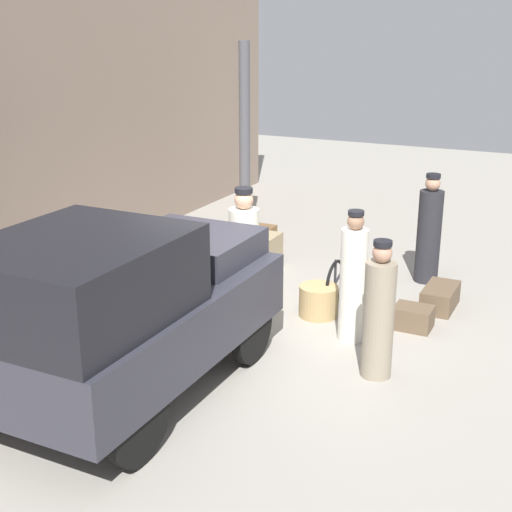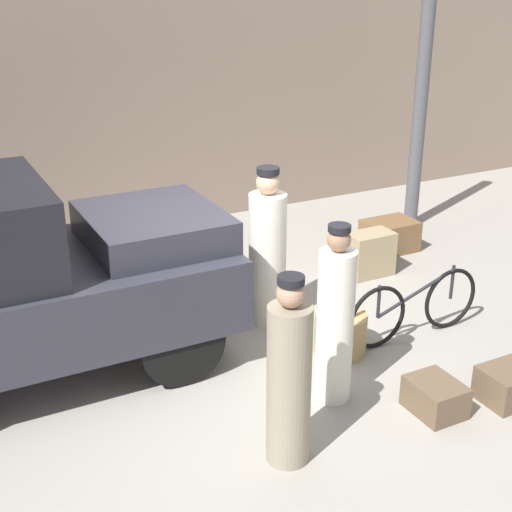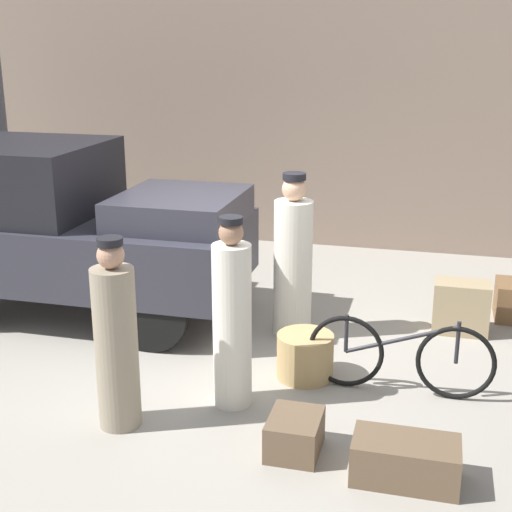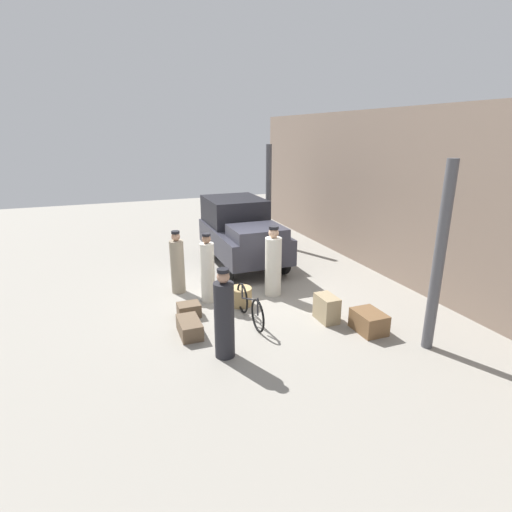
% 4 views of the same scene
% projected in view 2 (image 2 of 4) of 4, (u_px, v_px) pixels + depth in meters
% --- Properties ---
extents(ground_plane, '(30.00, 30.00, 0.00)m').
position_uv_depth(ground_plane, '(248.00, 352.00, 7.27)').
color(ground_plane, gray).
extents(station_building_facade, '(16.00, 0.15, 4.50)m').
position_uv_depth(station_building_facade, '(113.00, 76.00, 9.76)').
color(station_building_facade, gray).
rests_on(station_building_facade, ground).
extents(canopy_pillar_right, '(0.20, 0.20, 3.49)m').
position_uv_depth(canopy_pillar_right, '(420.00, 110.00, 10.13)').
color(canopy_pillar_right, '#4C4C51').
rests_on(canopy_pillar_right, ground).
extents(truck, '(3.63, 1.82, 1.93)m').
position_uv_depth(truck, '(12.00, 276.00, 6.46)').
color(truck, black).
rests_on(truck, ground).
extents(bicycle, '(1.65, 0.04, 0.73)m').
position_uv_depth(bicycle, '(415.00, 307.00, 7.44)').
color(bicycle, black).
rests_on(bicycle, ground).
extents(wicker_basket, '(0.53, 0.53, 0.42)m').
position_uv_depth(wicker_basket, '(340.00, 333.00, 7.20)').
color(wicker_basket, tan).
rests_on(wicker_basket, ground).
extents(porter_carrying_trunk, '(0.33, 0.33, 1.67)m').
position_uv_depth(porter_carrying_trunk, '(335.00, 321.00, 6.24)').
color(porter_carrying_trunk, silver).
rests_on(porter_carrying_trunk, ground).
extents(porter_standing_middle, '(0.40, 0.40, 1.75)m').
position_uv_depth(porter_standing_middle, '(267.00, 254.00, 7.63)').
color(porter_standing_middle, silver).
rests_on(porter_standing_middle, ground).
extents(porter_with_bicycle, '(0.35, 0.35, 1.59)m').
position_uv_depth(porter_with_bicycle, '(289.00, 379.00, 5.44)').
color(porter_with_bicycle, gray).
rests_on(porter_with_bicycle, ground).
extents(trunk_wicker_pale, '(0.58, 0.36, 0.56)m').
position_uv_depth(trunk_wicker_pale, '(370.00, 254.00, 8.98)').
color(trunk_wicker_pale, '#9E8966').
rests_on(trunk_wicker_pale, ground).
extents(trunk_umber_medium, '(0.70, 0.52, 0.42)m').
position_uv_depth(trunk_umber_medium, '(389.00, 236.00, 9.78)').
color(trunk_umber_medium, brown).
rests_on(trunk_umber_medium, ground).
extents(trunk_large_brown, '(0.39, 0.49, 0.29)m').
position_uv_depth(trunk_large_brown, '(435.00, 397.00, 6.26)').
color(trunk_large_brown, brown).
rests_on(trunk_large_brown, ground).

